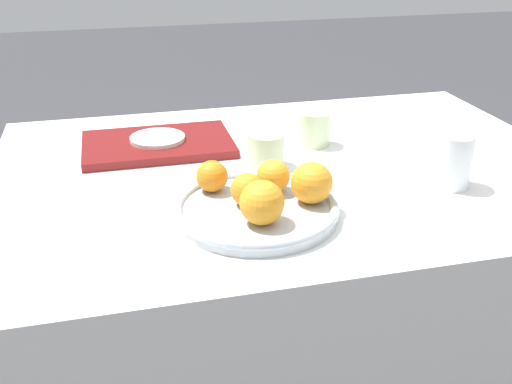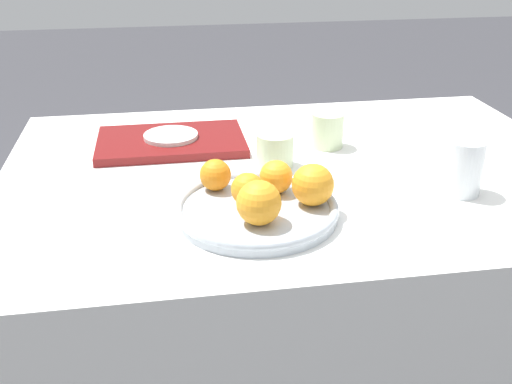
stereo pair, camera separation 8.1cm
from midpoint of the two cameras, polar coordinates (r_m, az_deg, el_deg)
The scene contains 12 objects.
table at distance 1.51m, azimuth 1.34°, elevation -10.01°, with size 1.30×0.92×0.71m.
fruit_platter at distance 1.11m, azimuth -2.08°, elevation -1.69°, with size 0.31×0.31×0.03m.
orange_0 at distance 1.10m, azimuth -2.94°, elevation 0.19°, with size 0.06×0.06×0.06m.
orange_1 at distance 1.11m, azimuth 3.26°, elevation 0.84°, with size 0.08×0.08×0.08m.
orange_2 at distance 1.16m, azimuth -6.20°, elevation 1.47°, with size 0.06×0.06×0.06m.
orange_3 at distance 1.03m, azimuth -1.68°, elevation -1.06°, with size 0.08×0.08×0.08m.
orange_4 at distance 1.15m, azimuth -0.35°, elevation 1.49°, with size 0.06×0.06×0.06m.
water_glass at distance 1.27m, azimuth 16.55°, elevation 2.86°, with size 0.08×0.08×0.11m.
serving_tray at distance 1.46m, azimuth -10.90°, elevation 4.46°, with size 0.35×0.23×0.02m.
side_plate at distance 1.45m, azimuth -10.95°, elevation 5.02°, with size 0.13×0.13×0.01m.
cup_0 at distance 1.45m, azimuth 3.96°, elevation 6.04°, with size 0.08×0.08×0.08m.
cup_1 at distance 1.32m, azimuth -0.81°, elevation 4.00°, with size 0.08×0.08×0.07m.
Camera 1 is at (-0.37, -1.18, 1.23)m, focal length 42.00 mm.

